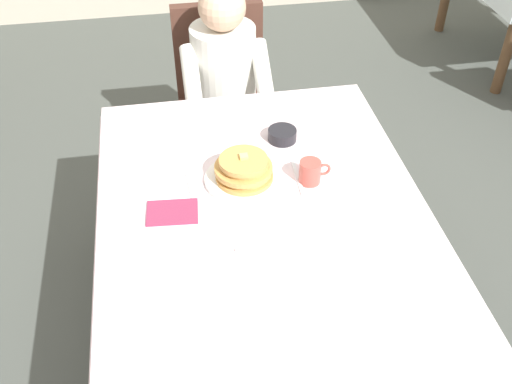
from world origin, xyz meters
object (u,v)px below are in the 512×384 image
object	(u,v)px
chair_diner	(222,88)
cup_coffee	(311,172)
dining_table_main	(265,232)
diner_person	(225,80)
plate_breakfast	(244,179)
bowl_butter	(282,135)
spoon_near_edge	(259,248)
fork_left_of_plate	(191,190)
breakfast_stack	(244,169)
knife_right_of_plate	(298,178)

from	to	relation	value
chair_diner	cup_coffee	xyz separation A→B (m)	(0.19, -1.03, 0.25)
dining_table_main	diner_person	size ratio (longest dim) A/B	1.36
plate_breakfast	cup_coffee	distance (m)	0.23
dining_table_main	bowl_butter	distance (m)	0.44
plate_breakfast	spoon_near_edge	size ratio (longest dim) A/B	1.87
dining_table_main	fork_left_of_plate	size ratio (longest dim) A/B	8.47
diner_person	dining_table_main	bearing A→B (deg)	90.12
spoon_near_edge	cup_coffee	bearing A→B (deg)	54.86
breakfast_stack	cup_coffee	distance (m)	0.23
dining_table_main	chair_diner	bearing A→B (deg)	90.10
breakfast_stack	knife_right_of_plate	world-z (taller)	breakfast_stack
bowl_butter	spoon_near_edge	bearing A→B (deg)	-108.81
chair_diner	diner_person	distance (m)	0.21
diner_person	plate_breakfast	size ratio (longest dim) A/B	4.00
plate_breakfast	cup_coffee	xyz separation A→B (m)	(0.23, -0.04, 0.03)
cup_coffee	spoon_near_edge	size ratio (longest dim) A/B	0.75
plate_breakfast	chair_diner	bearing A→B (deg)	87.76
diner_person	knife_right_of_plate	size ratio (longest dim) A/B	5.60
chair_diner	bowl_butter	bearing A→B (deg)	100.60
spoon_near_edge	bowl_butter	bearing A→B (deg)	74.74
bowl_butter	diner_person	bearing A→B (deg)	103.21
bowl_butter	spoon_near_edge	xyz separation A→B (m)	(-0.19, -0.56, -0.02)
bowl_butter	cup_coffee	bearing A→B (deg)	-80.21
chair_diner	knife_right_of_plate	world-z (taller)	chair_diner
cup_coffee	bowl_butter	size ratio (longest dim) A/B	1.03
diner_person	breakfast_stack	distance (m)	0.85
dining_table_main	knife_right_of_plate	distance (m)	0.24
chair_diner	plate_breakfast	bearing A→B (deg)	87.76
breakfast_stack	bowl_butter	distance (m)	0.29
chair_diner	plate_breakfast	world-z (taller)	chair_diner
cup_coffee	diner_person	bearing A→B (deg)	102.19
fork_left_of_plate	spoon_near_edge	xyz separation A→B (m)	(0.18, -0.32, 0.00)
cup_coffee	fork_left_of_plate	size ratio (longest dim) A/B	0.63
plate_breakfast	cup_coffee	bearing A→B (deg)	-10.64
knife_right_of_plate	diner_person	bearing A→B (deg)	11.77
diner_person	plate_breakfast	bearing A→B (deg)	87.34
cup_coffee	fork_left_of_plate	bearing A→B (deg)	176.87
bowl_butter	chair_diner	bearing A→B (deg)	100.60
plate_breakfast	bowl_butter	size ratio (longest dim) A/B	2.55
dining_table_main	fork_left_of_plate	distance (m)	0.30
bowl_butter	spoon_near_edge	size ratio (longest dim) A/B	0.73
cup_coffee	knife_right_of_plate	size ratio (longest dim) A/B	0.57
dining_table_main	chair_diner	world-z (taller)	chair_diner
chair_diner	diner_person	world-z (taller)	diner_person
plate_breakfast	fork_left_of_plate	xyz separation A→B (m)	(-0.19, -0.02, -0.01)
diner_person	breakfast_stack	xyz separation A→B (m)	(-0.04, -0.84, 0.13)
dining_table_main	bowl_butter	xyz separation A→B (m)	(0.14, 0.40, 0.11)
breakfast_stack	fork_left_of_plate	size ratio (longest dim) A/B	1.15
fork_left_of_plate	chair_diner	bearing A→B (deg)	-16.05
chair_diner	spoon_near_edge	bearing A→B (deg)	88.02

